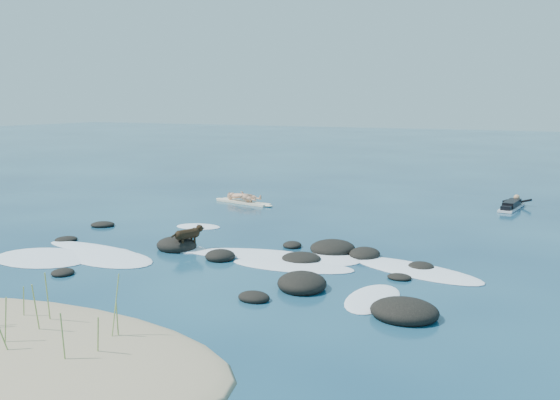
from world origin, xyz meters
The scene contains 8 objects.
ground centered at (0.00, 0.00, 0.00)m, with size 160.00×160.00×0.00m, color #0A2642.
sand_dune centered at (0.00, -8.20, 0.00)m, with size 9.00×4.40×0.60m, color #9E8966.
dune_grass centered at (-0.06, -8.17, 0.61)m, with size 4.18×1.83×1.23m.
reef_rocks centered at (1.94, -1.24, 0.11)m, with size 13.37×6.91×0.52m.
breaking_foam centered at (-0.35, -1.32, 0.01)m, with size 13.37×7.35×0.12m.
standing_surfer_rig centered at (-4.17, 7.47, 0.73)m, with size 3.23×1.13×1.85m.
paddling_surfer_rig centered at (6.40, 11.21, 0.16)m, with size 1.22×2.75×0.48m.
dog centered at (-1.37, -0.67, 0.51)m, with size 0.58×1.16×0.76m.
Camera 1 is at (9.07, -15.63, 4.44)m, focal length 40.00 mm.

